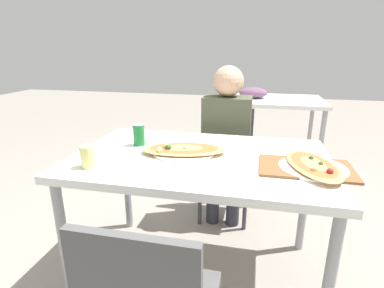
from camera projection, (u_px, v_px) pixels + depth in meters
ground_plane at (199, 272)px, 1.83m from camera, size 14.00×14.00×0.00m
dining_table at (200, 168)px, 1.62m from camera, size 1.35×0.86×0.76m
chair_far_seated at (227, 156)px, 2.37m from camera, size 0.40×0.40×0.85m
person_seated at (226, 134)px, 2.20m from camera, size 0.34×0.24×1.19m
pizza_main at (184, 150)px, 1.62m from camera, size 0.49×0.33×0.06m
soda_can at (139, 135)px, 1.75m from camera, size 0.07×0.07×0.12m
drink_glass at (88, 157)px, 1.43m from camera, size 0.07×0.07×0.11m
serving_tray at (306, 168)px, 1.42m from camera, size 0.43×0.27×0.01m
pizza_second at (313, 166)px, 1.40m from camera, size 0.31×0.46×0.05m
background_table at (269, 104)px, 3.39m from camera, size 1.10×0.80×0.88m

